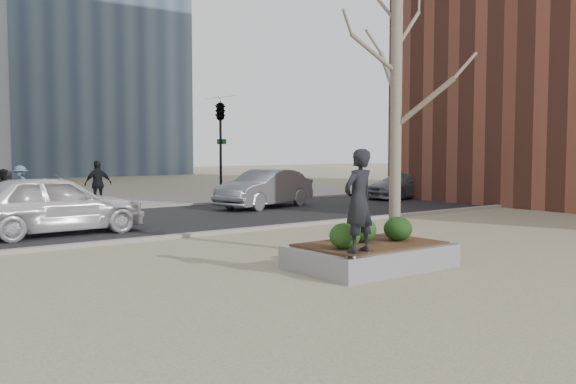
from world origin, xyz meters
TOP-DOWN VIEW (x-y plane):
  - ground at (0.00, 0.00)m, footprint 120.00×120.00m
  - street at (0.00, 10.00)m, footprint 60.00×8.00m
  - far_sidewalk at (0.00, 17.00)m, footprint 60.00×6.00m
  - planter at (1.00, 0.00)m, footprint 3.00×2.00m
  - planter_mulch at (1.00, 0.00)m, footprint 2.70×1.70m
  - sycamore_tree at (2.00, 0.30)m, footprint 2.80×2.80m
  - shrub_left at (0.10, -0.25)m, footprint 0.57×0.57m
  - shrub_middle at (0.93, 0.18)m, footprint 0.59×0.59m
  - shrub_right at (1.65, -0.13)m, footprint 0.57×0.57m
  - skateboard at (-0.10, -0.81)m, footprint 0.80×0.42m
  - skateboarder at (-0.10, -0.81)m, footprint 0.71×0.51m
  - police_car at (-2.46, 8.50)m, footprint 4.82×2.02m
  - car_silver at (6.54, 11.39)m, footprint 4.74×2.80m
  - car_third at (14.23, 11.19)m, footprint 4.33×1.98m
  - pedestrian_a at (-1.85, 16.14)m, footprint 0.74×0.86m
  - pedestrian_b at (-0.98, 17.32)m, footprint 0.66×1.09m
  - pedestrian_c at (1.44, 15.48)m, footprint 1.07×0.46m
  - traffic_light_far at (6.50, 14.60)m, footprint 0.60×2.48m

SIDE VIEW (x-z plane):
  - ground at x=0.00m, z-range 0.00..0.00m
  - street at x=0.00m, z-range 0.00..0.02m
  - far_sidewalk at x=0.00m, z-range 0.00..0.02m
  - planter at x=1.00m, z-range 0.00..0.45m
  - planter_mulch at x=1.00m, z-range 0.45..0.49m
  - skateboard at x=-0.10m, z-range 0.45..0.53m
  - car_third at x=14.23m, z-range 0.02..1.25m
  - shrub_right at x=1.65m, z-range 0.49..0.97m
  - shrub_left at x=0.10m, z-range 0.49..0.98m
  - shrub_middle at x=0.93m, z-range 0.49..0.99m
  - car_silver at x=6.54m, z-range 0.02..1.49m
  - pedestrian_a at x=-1.85m, z-range 0.02..1.56m
  - police_car at x=-2.46m, z-range 0.02..1.65m
  - pedestrian_b at x=-0.98m, z-range 0.02..1.65m
  - pedestrian_c at x=1.44m, z-range 0.02..1.84m
  - skateboarder at x=-0.10m, z-range 0.52..2.33m
  - traffic_light_far at x=6.50m, z-range 0.00..4.50m
  - sycamore_tree at x=2.00m, z-range 0.49..7.09m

